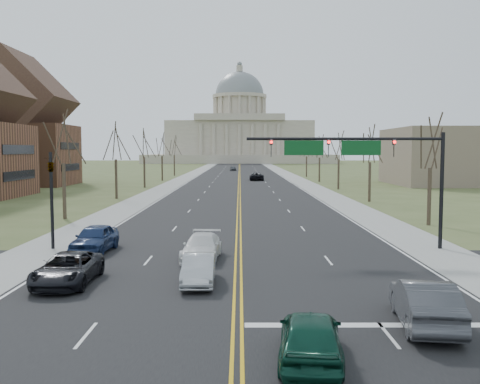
{
  "coord_description": "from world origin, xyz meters",
  "views": [
    {
      "loc": [
        0.08,
        -19.22,
        6.11
      ],
      "look_at": [
        0.1,
        20.4,
        3.0
      ],
      "focal_mm": 40.0,
      "sensor_mm": 36.0,
      "label": 1
    }
  ],
  "objects_px": {
    "car_far_nb": "(256,176)",
    "signal_left": "(51,189)",
    "car_nb_outer_lead": "(425,303)",
    "car_sb_outer_lead": "(68,269)",
    "car_sb_inner_lead": "(199,269)",
    "car_far_sb": "(233,168)",
    "signal_mast": "(360,156)",
    "car_sb_inner_second": "(202,247)",
    "car_nb_inner_lead": "(311,336)",
    "car_sb_outer_second": "(95,238)"
  },
  "relations": [
    {
      "from": "signal_left",
      "to": "car_nb_inner_lead",
      "type": "bearing_deg",
      "value": -52.46
    },
    {
      "from": "signal_mast",
      "to": "signal_left",
      "type": "distance_m",
      "value": 19.06
    },
    {
      "from": "car_far_sb",
      "to": "car_nb_outer_lead",
      "type": "bearing_deg",
      "value": -90.75
    },
    {
      "from": "signal_mast",
      "to": "car_sb_outer_lead",
      "type": "bearing_deg",
      "value": -150.11
    },
    {
      "from": "signal_mast",
      "to": "signal_left",
      "type": "height_order",
      "value": "signal_mast"
    },
    {
      "from": "car_nb_inner_lead",
      "to": "car_sb_outer_lead",
      "type": "height_order",
      "value": "car_nb_inner_lead"
    },
    {
      "from": "signal_left",
      "to": "car_far_nb",
      "type": "distance_m",
      "value": 76.95
    },
    {
      "from": "car_sb_outer_lead",
      "to": "car_far_sb",
      "type": "bearing_deg",
      "value": 87.17
    },
    {
      "from": "car_sb_inner_lead",
      "to": "car_sb_outer_second",
      "type": "xyz_separation_m",
      "value": [
        -6.81,
        7.65,
        0.15
      ]
    },
    {
      "from": "car_sb_outer_lead",
      "to": "car_nb_inner_lead",
      "type": "bearing_deg",
      "value": -42.59
    },
    {
      "from": "car_nb_outer_lead",
      "to": "car_sb_outer_second",
      "type": "relative_size",
      "value": 1.03
    },
    {
      "from": "signal_left",
      "to": "signal_mast",
      "type": "bearing_deg",
      "value": -0.0
    },
    {
      "from": "car_sb_inner_lead",
      "to": "car_sb_inner_second",
      "type": "height_order",
      "value": "car_sb_inner_second"
    },
    {
      "from": "signal_mast",
      "to": "car_nb_outer_lead",
      "type": "bearing_deg",
      "value": -93.73
    },
    {
      "from": "car_far_nb",
      "to": "signal_left",
      "type": "bearing_deg",
      "value": 78.07
    },
    {
      "from": "car_sb_inner_lead",
      "to": "car_far_sb",
      "type": "bearing_deg",
      "value": 88.97
    },
    {
      "from": "car_sb_inner_second",
      "to": "signal_mast",
      "type": "bearing_deg",
      "value": 22.29
    },
    {
      "from": "signal_mast",
      "to": "car_nb_inner_lead",
      "type": "distance_m",
      "value": 19.17
    },
    {
      "from": "signal_mast",
      "to": "car_sb_inner_second",
      "type": "xyz_separation_m",
      "value": [
        -9.49,
        -3.21,
        -5.05
      ]
    },
    {
      "from": "car_nb_outer_lead",
      "to": "car_sb_outer_second",
      "type": "distance_m",
      "value": 20.26
    },
    {
      "from": "car_sb_inner_lead",
      "to": "car_far_nb",
      "type": "xyz_separation_m",
      "value": [
        5.28,
        84.13,
        0.14
      ]
    },
    {
      "from": "signal_left",
      "to": "car_sb_inner_second",
      "type": "height_order",
      "value": "signal_left"
    },
    {
      "from": "signal_mast",
      "to": "car_sb_outer_lead",
      "type": "height_order",
      "value": "signal_mast"
    },
    {
      "from": "car_sb_inner_lead",
      "to": "car_far_nb",
      "type": "bearing_deg",
      "value": 85.34
    },
    {
      "from": "car_nb_inner_lead",
      "to": "car_nb_outer_lead",
      "type": "relative_size",
      "value": 0.9
    },
    {
      "from": "signal_left",
      "to": "car_sb_inner_second",
      "type": "distance_m",
      "value": 10.43
    },
    {
      "from": "car_sb_inner_lead",
      "to": "car_nb_inner_lead",
      "type": "bearing_deg",
      "value": -67.6
    },
    {
      "from": "signal_left",
      "to": "car_sb_inner_lead",
      "type": "relative_size",
      "value": 1.47
    },
    {
      "from": "car_nb_outer_lead",
      "to": "car_sb_outer_lead",
      "type": "distance_m",
      "value": 15.41
    },
    {
      "from": "car_sb_inner_second",
      "to": "car_far_nb",
      "type": "height_order",
      "value": "car_far_nb"
    },
    {
      "from": "signal_mast",
      "to": "car_sb_inner_lead",
      "type": "distance_m",
      "value": 13.67
    },
    {
      "from": "car_nb_inner_lead",
      "to": "car_far_nb",
      "type": "relative_size",
      "value": 0.76
    },
    {
      "from": "car_nb_outer_lead",
      "to": "car_sb_outer_lead",
      "type": "height_order",
      "value": "car_nb_outer_lead"
    },
    {
      "from": "signal_mast",
      "to": "signal_left",
      "type": "xyz_separation_m",
      "value": [
        -18.95,
        0.0,
        -2.05
      ]
    },
    {
      "from": "car_nb_inner_lead",
      "to": "car_far_sb",
      "type": "height_order",
      "value": "car_nb_inner_lead"
    },
    {
      "from": "signal_mast",
      "to": "car_far_sb",
      "type": "xyz_separation_m",
      "value": [
        -9.35,
        126.02,
        -5.04
      ]
    },
    {
      "from": "signal_mast",
      "to": "car_sb_outer_second",
      "type": "relative_size",
      "value": 2.51
    },
    {
      "from": "car_sb_outer_lead",
      "to": "car_sb_inner_second",
      "type": "distance_m",
      "value": 7.97
    },
    {
      "from": "car_sb_inner_lead",
      "to": "car_far_sb",
      "type": "distance_m",
      "value": 134.73
    },
    {
      "from": "car_sb_outer_lead",
      "to": "car_far_sb",
      "type": "distance_m",
      "value": 134.89
    },
    {
      "from": "car_nb_outer_lead",
      "to": "car_far_sb",
      "type": "relative_size",
      "value": 1.19
    },
    {
      "from": "car_sb_outer_second",
      "to": "car_far_sb",
      "type": "distance_m",
      "value": 127.26
    },
    {
      "from": "car_sb_inner_lead",
      "to": "car_sb_outer_lead",
      "type": "height_order",
      "value": "car_sb_outer_lead"
    },
    {
      "from": "car_nb_inner_lead",
      "to": "signal_left",
      "type": "bearing_deg",
      "value": -45.78
    },
    {
      "from": "car_sb_inner_lead",
      "to": "signal_left",
      "type": "bearing_deg",
      "value": 137.02
    },
    {
      "from": "car_far_sb",
      "to": "car_nb_inner_lead",
      "type": "bearing_deg",
      "value": -92.56
    },
    {
      "from": "car_sb_outer_lead",
      "to": "signal_mast",
      "type": "bearing_deg",
      "value": 29.56
    },
    {
      "from": "car_nb_inner_lead",
      "to": "car_sb_outer_second",
      "type": "distance_m",
      "value": 19.82
    },
    {
      "from": "car_sb_inner_lead",
      "to": "car_sb_inner_second",
      "type": "xyz_separation_m",
      "value": [
        -0.24,
        5.5,
        0.03
      ]
    },
    {
      "from": "signal_mast",
      "to": "car_nb_outer_lead",
      "type": "relative_size",
      "value": 2.44
    }
  ]
}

